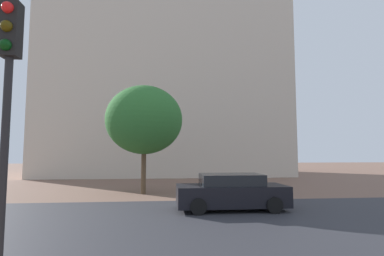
% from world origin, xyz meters
% --- Properties ---
extents(ground_plane, '(120.00, 120.00, 0.00)m').
position_xyz_m(ground_plane, '(0.00, 10.00, 0.00)').
color(ground_plane, brown).
extents(street_asphalt_strip, '(120.00, 8.96, 0.00)m').
position_xyz_m(street_asphalt_strip, '(0.00, 9.68, 0.00)').
color(street_asphalt_strip, '#2D2D33').
rests_on(street_asphalt_strip, ground_plane).
extents(landmark_building, '(25.85, 12.44, 34.69)m').
position_xyz_m(landmark_building, '(-0.76, 32.95, 11.39)').
color(landmark_building, beige).
rests_on(landmark_building, ground_plane).
extents(car_black, '(4.57, 2.12, 1.48)m').
position_xyz_m(car_black, '(1.80, 11.65, 0.72)').
color(car_black, black).
rests_on(car_black, ground_plane).
extents(traffic_light_pole, '(0.28, 0.34, 4.78)m').
position_xyz_m(traffic_light_pole, '(-3.51, 4.11, 3.33)').
color(traffic_light_pole, black).
rests_on(traffic_light_pole, ground_plane).
extents(tree_curb_far, '(4.52, 4.52, 6.36)m').
position_xyz_m(tree_curb_far, '(-2.20, 16.81, 4.32)').
color(tree_curb_far, brown).
rests_on(tree_curb_far, ground_plane).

